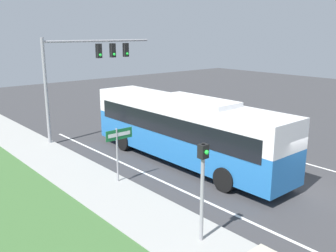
# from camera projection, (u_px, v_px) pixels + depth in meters

# --- Properties ---
(ground_plane) EXTENTS (80.00, 80.00, 0.00)m
(ground_plane) POSITION_uv_depth(u_px,v_px,m) (289.00, 189.00, 16.21)
(ground_plane) COLOR #38383A
(sidewalk) EXTENTS (2.80, 80.00, 0.12)m
(sidewalk) POSITION_uv_depth(u_px,v_px,m) (184.00, 238.00, 12.28)
(sidewalk) COLOR #9E9E99
(sidewalk) RESTS_ON ground_plane
(lane_divider_near) EXTENTS (0.14, 30.00, 0.01)m
(lane_divider_near) POSITION_uv_depth(u_px,v_px,m) (235.00, 215.00, 13.94)
(lane_divider_near) COLOR silver
(lane_divider_near) RESTS_ON ground_plane
(lane_divider_far) EXTENTS (0.14, 30.00, 0.01)m
(lane_divider_far) POSITION_uv_depth(u_px,v_px,m) (329.00, 170.00, 18.48)
(lane_divider_far) COLOR silver
(lane_divider_far) RESTS_ON ground_plane
(bus) EXTENTS (2.59, 12.28, 3.53)m
(bus) POSITION_uv_depth(u_px,v_px,m) (184.00, 127.00, 19.05)
(bus) COLOR #236BB7
(bus) RESTS_ON ground_plane
(signal_gantry) EXTENTS (7.58, 0.41, 6.33)m
(signal_gantry) POSITION_uv_depth(u_px,v_px,m) (86.00, 64.00, 23.25)
(signal_gantry) COLOR #939399
(signal_gantry) RESTS_ON ground_plane
(pedestrian_signal) EXTENTS (0.28, 0.34, 3.34)m
(pedestrian_signal) POSITION_uv_depth(u_px,v_px,m) (203.00, 178.00, 11.54)
(pedestrian_signal) COLOR #939399
(pedestrian_signal) RESTS_ON ground_plane
(street_sign) EXTENTS (1.34, 0.08, 2.55)m
(street_sign) POSITION_uv_depth(u_px,v_px,m) (118.00, 144.00, 16.46)
(street_sign) COLOR #939399
(street_sign) RESTS_ON ground_plane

